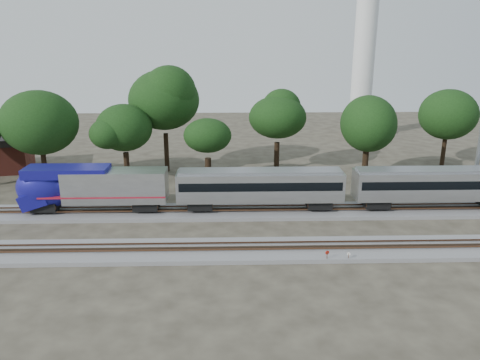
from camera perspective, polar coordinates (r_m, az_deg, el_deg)
The scene contains 14 objects.
ground at distance 47.32m, azimuth 0.02°, elevation -6.70°, with size 160.00×160.00×0.00m, color #383328.
track_far at distance 52.79m, azimuth -0.16°, elevation -3.88°, with size 160.00×5.00×0.73m.
track_near at distance 43.60m, azimuth 0.16°, elevation -8.57°, with size 160.00×5.00×0.73m.
train at distance 56.83m, azimuth 22.94°, elevation -0.40°, with size 95.32×3.29×4.85m.
switch_stand_red at distance 42.22m, azimuth 10.57°, elevation -8.98°, with size 0.36×0.13×1.15m.
switch_stand_white at distance 42.69m, azimuth 13.10°, elevation -9.01°, with size 0.30×0.12×0.97m.
switch_lever at distance 43.18m, azimuth 11.09°, elevation -9.25°, with size 0.50×0.30×0.30m, color #512D19.
tree_1 at distance 66.64m, azimuth -23.30°, elevation 6.42°, with size 8.52×8.52×12.01m.
tree_2 at distance 65.01m, azimuth -13.95°, elevation 6.18°, with size 7.53×7.53×10.61m.
tree_3 at distance 68.32m, azimuth -9.24°, elevation 9.61°, with size 10.67×10.67×15.05m.
tree_4 at distance 61.93m, azimuth -3.98°, elevation 5.40°, with size 6.75×6.75×9.52m.
tree_5 at distance 68.17m, azimuth 4.60°, elevation 7.62°, with size 8.13×8.13×11.46m.
tree_6 at distance 65.05m, azimuth 15.37°, elevation 6.63°, with size 8.14×8.14×11.47m.
tree_7 at distance 77.41m, azimuth 24.04°, elevation 7.30°, with size 8.08×8.08×11.39m.
Camera 1 is at (-1.19, -43.32, 19.01)m, focal length 35.00 mm.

